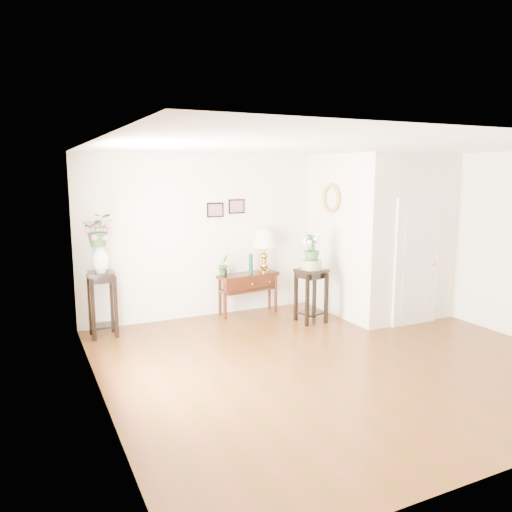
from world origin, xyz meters
TOP-DOWN VIEW (x-y plane):
  - floor at (0.00, 0.00)m, footprint 6.00×5.50m
  - ceiling at (0.00, 0.00)m, footprint 6.00×5.50m
  - wall_back at (0.00, 2.75)m, footprint 6.00×0.02m
  - wall_left at (-3.00, 0.00)m, footprint 0.02×5.50m
  - wall_right at (3.00, 0.00)m, footprint 0.02×5.50m
  - partition at (2.10, 1.77)m, footprint 1.80×1.95m
  - door at (2.10, 0.78)m, footprint 0.90×0.05m
  - art_print_left at (-0.65, 2.73)m, footprint 0.30×0.02m
  - art_print_right at (-0.25, 2.73)m, footprint 0.30×0.02m
  - wall_ornament at (1.16, 1.90)m, footprint 0.07×0.51m
  - console_table at (-0.14, 2.50)m, footprint 1.14×0.51m
  - table_lamp at (0.18, 2.50)m, footprint 0.57×0.57m
  - green_vase at (-0.08, 2.50)m, footprint 0.09×0.09m
  - potted_plant at (-0.60, 2.50)m, footprint 0.25×0.22m
  - plant_stand_a at (-2.65, 2.34)m, footprint 0.43×0.43m
  - porcelain_vase at (-2.65, 2.34)m, footprint 0.29×0.29m
  - lily_arrangement at (-2.65, 2.34)m, footprint 0.54×0.49m
  - plant_stand_b at (0.61, 1.61)m, footprint 0.53×0.53m
  - ceramic_bowl at (0.61, 1.61)m, footprint 0.35×0.35m
  - narcissus at (0.61, 1.61)m, footprint 0.33×0.33m

SIDE VIEW (x-z plane):
  - floor at x=0.00m, z-range -0.01..0.01m
  - console_table at x=-0.14m, z-range 0.00..0.73m
  - plant_stand_b at x=0.61m, z-range 0.00..0.91m
  - plant_stand_a at x=-2.65m, z-range 0.00..1.00m
  - green_vase at x=-0.08m, z-range 0.73..1.08m
  - potted_plant at x=-0.60m, z-range 0.73..1.09m
  - ceramic_bowl at x=0.61m, z-range 0.91..1.06m
  - door at x=2.10m, z-range 0.00..2.10m
  - table_lamp at x=0.18m, z-range 0.69..1.47m
  - porcelain_vase at x=-2.65m, z-range 1.01..1.45m
  - narcissus at x=0.61m, z-range 1.03..1.49m
  - wall_back at x=0.00m, z-range 0.00..2.80m
  - wall_left at x=-3.00m, z-range 0.00..2.80m
  - wall_right at x=3.00m, z-range 0.00..2.80m
  - partition at x=2.10m, z-range 0.00..2.80m
  - lily_arrangement at x=-2.65m, z-range 1.40..1.91m
  - art_print_left at x=-0.65m, z-range 1.73..1.98m
  - art_print_right at x=-0.25m, z-range 1.77..2.02m
  - wall_ornament at x=1.16m, z-range 1.79..2.30m
  - ceiling at x=0.00m, z-range 2.79..2.81m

